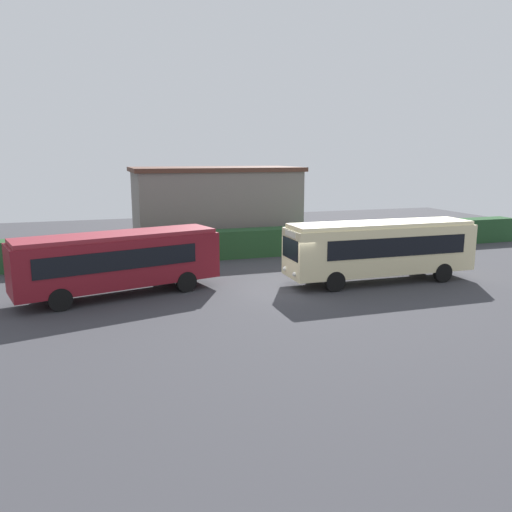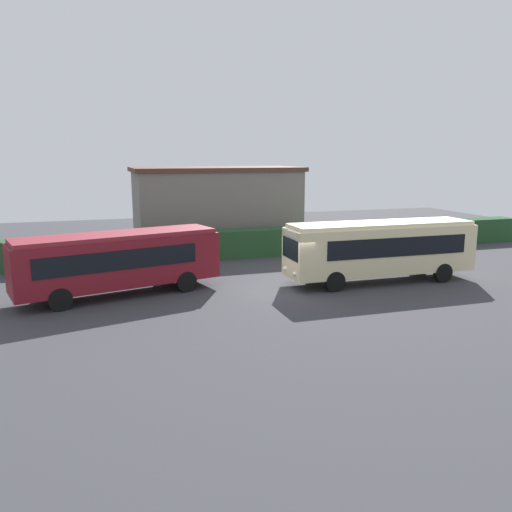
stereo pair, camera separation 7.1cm
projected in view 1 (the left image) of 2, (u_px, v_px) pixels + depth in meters
ground_plane at (282, 291)px, 25.00m from camera, size 64.00×64.00×0.00m
bus_maroon at (118, 260)px, 23.85m from camera, size 9.69×4.65×2.95m
bus_cream at (380, 248)px, 26.44m from camera, size 10.09×2.53×3.12m
person_left at (168, 259)px, 27.94m from camera, size 0.30×0.45×1.76m
person_center at (412, 253)px, 29.37m from camera, size 0.45×0.49×1.88m
hedge_row at (233, 244)px, 33.00m from camera, size 44.00×1.51×1.77m
depot_building at (216, 206)px, 37.17m from camera, size 11.83×6.03×5.64m
traffic_cone at (310, 256)px, 32.03m from camera, size 0.36×0.36×0.60m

